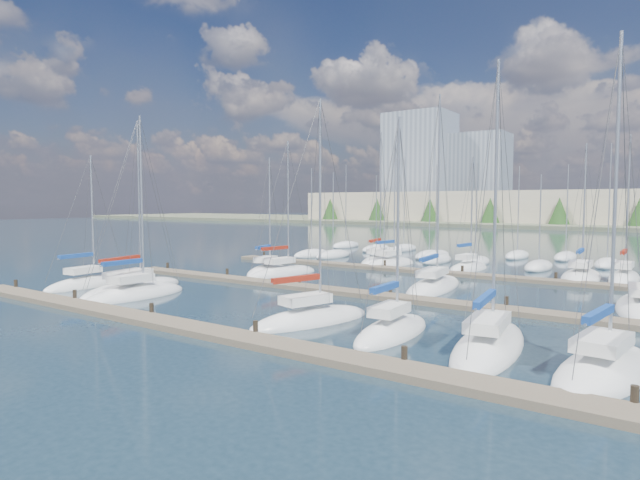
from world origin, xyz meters
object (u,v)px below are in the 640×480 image
Objects in this scene: sailboat_o at (390,264)px; sailboat_d at (311,319)px; sailboat_n at (378,261)px; sailboat_f at (489,346)px; sailboat_r at (624,278)px; sailboat_i at (283,273)px; sailboat_g at (604,370)px; sailboat_k at (434,287)px; sailboat_a at (87,284)px; sailboat_b at (133,289)px; sailboat_h at (267,271)px; sailboat_p at (468,268)px; sailboat_q at (581,277)px; sailboat_e at (392,331)px; sailboat_c at (136,294)px.

sailboat_d is at bearing -61.95° from sailboat_o.
sailboat_f is at bearing -62.80° from sailboat_n.
sailboat_n is 23.72m from sailboat_r.
sailboat_n is (2.12, 13.96, 0.00)m from sailboat_i.
sailboat_k is (-13.58, 15.39, 0.00)m from sailboat_g.
sailboat_n is 29.98m from sailboat_a.
sailboat_a is at bearing -154.65° from sailboat_k.
sailboat_r is at bearing 30.83° from sailboat_b.
sailboat_b reaches higher than sailboat_r.
sailboat_o is (-9.09, 26.58, 0.01)m from sailboat_d.
sailboat_i is 0.83× the size of sailboat_k.
sailboat_f is at bearing -43.36° from sailboat_h.
sailboat_k reaches higher than sailboat_p.
sailboat_q is at bearing 83.71° from sailboat_f.
sailboat_o is at bearing -44.03° from sailboat_n.
sailboat_d is at bearing -114.04° from sailboat_r.
sailboat_r is 1.14× the size of sailboat_h.
sailboat_n reaches higher than sailboat_f.
sailboat_o is at bearing 137.40° from sailboat_g.
sailboat_g is at bearing -58.05° from sailboat_n.
sailboat_g is 1.19× the size of sailboat_e.
sailboat_g is 28.38m from sailboat_q.
sailboat_c is 39.63m from sailboat_r.
sailboat_g is (28.03, -14.89, -0.01)m from sailboat_i.
sailboat_d is (17.12, -0.87, 0.02)m from sailboat_b.
sailboat_f reaches higher than sailboat_d.
sailboat_h is at bearing 71.06° from sailboat_b.
sailboat_i is 18.18m from sailboat_p.
sailboat_a is at bearing 176.92° from sailboat_b.
sailboat_h is (-4.09, -13.89, -0.02)m from sailboat_n.
sailboat_p is at bearing 14.44° from sailboat_o.
sailboat_i is at bearing 141.39° from sailboat_f.
sailboat_o is at bearing 57.28° from sailboat_a.
sailboat_p is (12.60, 13.10, -0.01)m from sailboat_i.
sailboat_b is 2.67m from sailboat_c.
sailboat_d reaches higher than sailboat_p.
sailboat_h is (-14.57, -13.03, -0.01)m from sailboat_p.
sailboat_i is at bearing -100.78° from sailboat_o.
sailboat_a is 0.79× the size of sailboat_o.
sailboat_n is at bearing 173.99° from sailboat_q.
sailboat_c is (-24.60, -0.78, -0.00)m from sailboat_f.
sailboat_a is (-10.46, -28.09, -0.01)m from sailboat_n.
sailboat_i is 1.12× the size of sailboat_e.
sailboat_e is at bearing -6.88° from sailboat_a.
sailboat_g reaches higher than sailboat_b.
sailboat_c is 0.97× the size of sailboat_g.
sailboat_f is 35.08m from sailboat_n.
sailboat_p is at bearing -176.22° from sailboat_r.
sailboat_o reaches higher than sailboat_d.
sailboat_c is 1.16× the size of sailboat_e.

